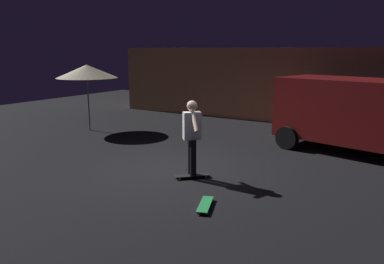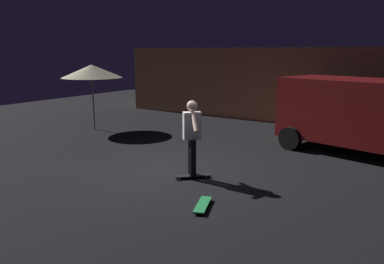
{
  "view_description": "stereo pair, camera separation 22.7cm",
  "coord_description": "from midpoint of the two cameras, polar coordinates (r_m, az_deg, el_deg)",
  "views": [
    {
      "loc": [
        4.97,
        -7.4,
        2.8
      ],
      "look_at": [
        0.59,
        -0.25,
        1.05
      ],
      "focal_mm": 36.86,
      "sensor_mm": 36.0,
      "label": 1
    },
    {
      "loc": [
        5.16,
        -7.28,
        2.8
      ],
      "look_at": [
        0.59,
        -0.25,
        1.05
      ],
      "focal_mm": 36.86,
      "sensor_mm": 36.0,
      "label": 2
    }
  ],
  "objects": [
    {
      "name": "ground_plane",
      "position": [
        9.35,
        -2.99,
        -5.66
      ],
      "size": [
        28.0,
        28.0,
        0.0
      ],
      "primitive_type": "plane",
      "color": "black"
    },
    {
      "name": "low_building",
      "position": [
        17.53,
        9.84,
        7.2
      ],
      "size": [
        12.28,
        3.4,
        2.89
      ],
      "color": "tan",
      "rests_on": "ground_plane"
    },
    {
      "name": "parked_van",
      "position": [
        11.57,
        23.29,
        2.68
      ],
      "size": [
        4.91,
        3.07,
        2.03
      ],
      "color": "maroon",
      "rests_on": "ground_plane"
    },
    {
      "name": "patio_umbrella",
      "position": [
        14.27,
        -15.43,
        8.45
      ],
      "size": [
        2.1,
        2.1,
        2.3
      ],
      "color": "slate",
      "rests_on": "ground_plane"
    },
    {
      "name": "skateboard_ridden",
      "position": [
        8.83,
        -0.74,
        -6.34
      ],
      "size": [
        0.7,
        0.69,
        0.07
      ],
      "color": "black",
      "rests_on": "ground_plane"
    },
    {
      "name": "skateboard_spare",
      "position": [
        7.25,
        1.0,
        -10.46
      ],
      "size": [
        0.46,
        0.8,
        0.07
      ],
      "color": "green",
      "rests_on": "ground_plane"
    },
    {
      "name": "skater",
      "position": [
        8.57,
        -0.76,
        -0.09
      ],
      "size": [
        0.75,
        0.77,
        1.67
      ],
      "color": "black",
      "rests_on": "skateboard_ridden"
    }
  ]
}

